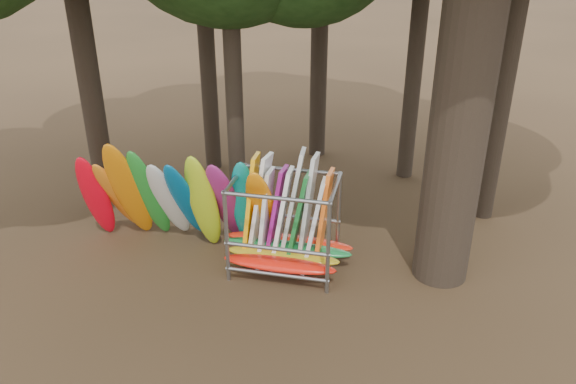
# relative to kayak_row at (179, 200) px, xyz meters

# --- Properties ---
(ground) EXTENTS (120.00, 120.00, 0.00)m
(ground) POSITION_rel_kayak_row_xyz_m (2.11, -0.70, -1.31)
(ground) COLOR #47331E
(ground) RESTS_ON ground
(kayak_row) EXTENTS (4.92, 2.07, 3.11)m
(kayak_row) POSITION_rel_kayak_row_xyz_m (0.00, 0.00, 0.00)
(kayak_row) COLOR red
(kayak_row) RESTS_ON ground
(storage_rack) EXTENTS (3.07, 1.57, 2.83)m
(storage_rack) POSITION_rel_kayak_row_xyz_m (2.64, -0.30, -0.28)
(storage_rack) COLOR gray
(storage_rack) RESTS_ON ground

